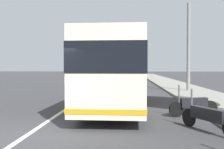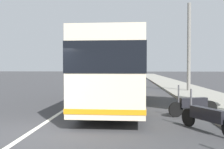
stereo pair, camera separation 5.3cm
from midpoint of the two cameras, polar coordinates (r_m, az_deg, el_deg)
The scene contains 9 objects.
ground_plane at distance 8.38m, azimuth -17.21°, elevation -11.84°, with size 220.00×220.00×0.00m, color #38383A.
sidewalk_curb at distance 18.33m, azimuth 18.54°, elevation -4.33°, with size 110.00×3.60×0.14m, color gray.
lane_divider_line at distance 17.96m, azimuth -5.77°, elevation -4.59°, with size 110.00×0.16×0.01m, color silver.
coach_bus at distance 13.94m, azimuth 1.21°, elevation 1.21°, with size 12.27×2.77×3.24m.
motorcycle_angled at distance 8.49m, azimuth 19.61°, elevation -8.47°, with size 2.10×1.11×1.24m.
motorcycle_by_tree at distance 11.01m, azimuth 16.87°, elevation -6.16°, with size 0.69×2.02×1.24m.
car_oncoming at distance 35.25m, azimuth 2.30°, elevation -0.42°, with size 4.12×1.94×1.47m.
car_ahead_same_lane at distance 28.35m, azimuth 2.97°, elevation -0.85°, with size 4.40×2.00×1.56m.
utility_pole at distance 21.46m, azimuth 15.98°, elevation 5.52°, with size 0.27×0.27×6.86m, color slate.
Camera 1 is at (-7.62, -2.88, 1.93)m, focal length 42.79 mm.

